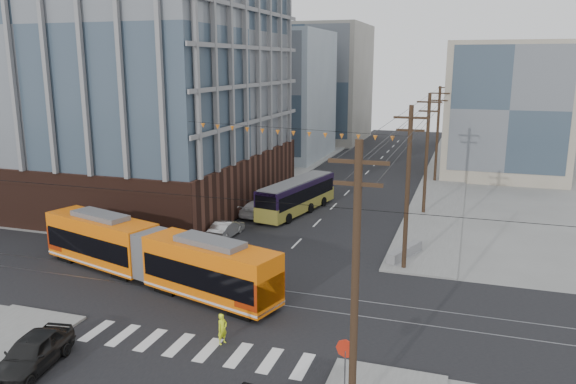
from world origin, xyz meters
The scene contains 17 objects.
ground centered at (0.00, 0.00, 0.00)m, with size 160.00×160.00×0.00m, color slate.
office_building centered at (-22.00, 23.00, 14.30)m, with size 30.00×25.00×28.60m, color #381E16.
bg_bldg_nw_near centered at (-17.00, 52.00, 9.00)m, with size 18.00×16.00×18.00m, color #8C99A5.
bg_bldg_ne_near centered at (16.00, 48.00, 8.00)m, with size 14.00×14.00×16.00m, color gray.
bg_bldg_nw_far centered at (-14.00, 72.00, 10.00)m, with size 16.00×18.00×20.00m, color gray.
bg_bldg_ne_far centered at (18.00, 68.00, 7.00)m, with size 16.00×16.00×14.00m, color #8C99A5.
utility_pole_near centered at (8.50, -6.00, 5.50)m, with size 0.30×0.30×11.00m, color black.
utility_pole_far centered at (8.50, 56.00, 5.50)m, with size 0.30×0.30×11.00m, color black.
streetcar centered at (-6.40, 3.87, 1.80)m, with size 18.68×2.63×3.60m, color orange, non-canonical shape.
city_bus centered at (-2.73, 22.83, 1.56)m, with size 2.39×11.02×3.12m, color black, non-canonical shape.
black_sedan centered at (-5.99, -7.04, 0.81)m, with size 1.92×4.77×1.62m, color black.
parked_car_silver centered at (-5.88, 13.95, 0.67)m, with size 1.42×4.07×1.34m, color #AFAFAF.
parked_car_white centered at (-5.78, 20.62, 0.68)m, with size 1.89×4.65×1.35m, color white.
parked_car_grey centered at (-5.94, 22.25, 0.60)m, with size 2.01×4.35×1.21m, color #4F4F4F.
pedestrian centered at (1.20, -2.17, 0.79)m, with size 0.58×0.38×1.58m, color #EAFF1F.
stop_sign centered at (8.03, -5.20, 1.34)m, with size 0.81×0.81×2.67m, color red, non-canonical shape.
jersey_barrier centered at (8.30, 13.18, 0.42)m, with size 0.95×4.21×0.84m, color slate.
Camera 1 is at (12.22, -25.32, 13.64)m, focal length 35.00 mm.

